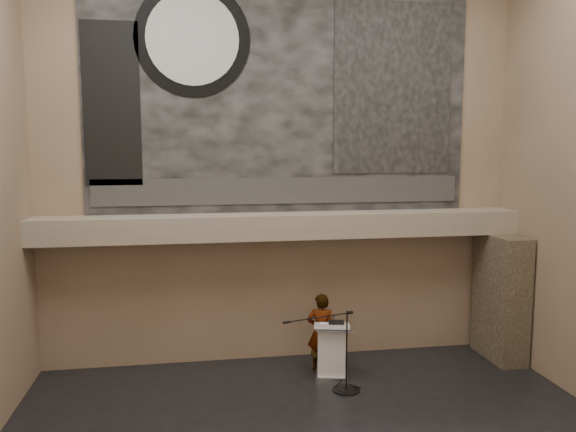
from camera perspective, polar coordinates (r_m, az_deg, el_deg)
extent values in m
cube|color=#836D53|center=(11.85, -0.65, 5.51)|extent=(10.00, 0.02, 8.50)
cube|color=#836D53|center=(4.15, 16.85, 2.43)|extent=(10.00, 0.02, 8.50)
cube|color=gray|center=(11.57, -0.33, -0.99)|extent=(10.00, 0.80, 0.50)
cylinder|color=#B2893D|center=(11.42, -8.25, -2.59)|extent=(0.04, 0.04, 0.06)
cylinder|color=#B2893D|center=(12.01, 8.70, -2.12)|extent=(0.04, 0.04, 0.06)
cube|color=black|center=(11.88, -0.64, 12.52)|extent=(8.00, 0.05, 5.00)
cube|color=#2F2F2F|center=(11.82, -0.59, 2.59)|extent=(7.76, 0.02, 0.55)
cylinder|color=black|center=(11.83, -9.67, 17.33)|extent=(2.30, 0.02, 2.30)
cylinder|color=silver|center=(11.81, -9.67, 17.35)|extent=(1.84, 0.02, 1.84)
cube|color=black|center=(12.45, 10.65, 12.61)|extent=(2.60, 0.02, 3.60)
cube|color=black|center=(11.77, -17.49, 10.78)|extent=(1.10, 0.02, 3.20)
cube|color=#413628|center=(13.05, 20.80, -7.69)|extent=(0.60, 1.40, 2.70)
cube|color=silver|center=(11.64, 4.40, -15.85)|extent=(0.71, 0.59, 0.08)
cube|color=white|center=(11.45, 4.42, -13.46)|extent=(0.61, 0.48, 0.96)
cube|color=white|center=(11.27, 4.47, -11.06)|extent=(0.78, 0.63, 0.13)
cube|color=black|center=(11.32, 4.92, -10.72)|extent=(0.35, 0.30, 0.04)
cube|color=silver|center=(11.24, 3.67, -10.93)|extent=(0.28, 0.31, 0.00)
imported|color=silver|center=(11.73, 3.39, -11.68)|extent=(0.67, 0.54, 1.61)
cylinder|color=black|center=(11.13, 5.92, -17.15)|extent=(0.52, 0.52, 0.02)
cylinder|color=black|center=(10.84, 5.97, -13.49)|extent=(0.03, 0.03, 1.54)
cylinder|color=black|center=(10.30, 3.03, -10.27)|extent=(1.33, 0.41, 0.02)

